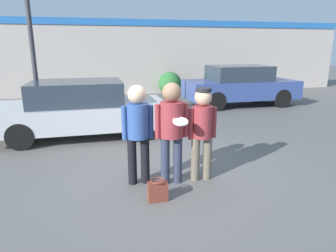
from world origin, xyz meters
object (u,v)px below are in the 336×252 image
Objects in this scene: person_left at (138,126)px; parked_car_near at (81,109)px; person_right at (202,126)px; parked_car_far at (240,85)px; handbag at (158,191)px; person_middle_with_frisbee at (172,124)px; shrub at (170,84)px.

person_left is 0.39× the size of parked_car_near.
parked_car_far is at bearing 58.04° from person_right.
person_left is 1.10m from handbag.
parked_car_far is 12.70× the size of handbag.
person_right is 0.37× the size of parked_car_near.
person_middle_with_frisbee is 0.40× the size of parked_car_near.
handbag is (-2.73, -9.96, -0.39)m from shrub.
handbag is (1.21, -3.91, -0.55)m from parked_car_near.
parked_car_far is (5.99, 2.88, 0.07)m from parked_car_near.
parked_car_near is at bearing -123.05° from shrub.
handbag is at bearing -125.16° from parked_car_far.
handbag is (-4.78, -6.79, -0.62)m from parked_car_far.
person_middle_with_frisbee is 0.55m from person_right.
person_right is at bearing 1.21° from person_middle_with_frisbee.
person_middle_with_frisbee reaches higher than handbag.
person_left is 3.39m from parked_car_near.
parked_car_far is at bearing 25.69° from parked_car_near.
person_left is at bearing 173.65° from person_right.
person_right is (0.54, 0.01, -0.08)m from person_middle_with_frisbee.
person_right is 4.72× the size of handbag.
parked_car_far is at bearing 54.65° from person_middle_with_frisbee.
person_right is 9.58m from shrub.
parked_car_near is 0.99× the size of parked_car_far.
parked_car_far is (4.96, 6.10, -0.22)m from person_left.
parked_car_near is at bearing 107.18° from handbag.
person_middle_with_frisbee reaches higher than person_right.
person_middle_with_frisbee is 1.55× the size of shrub.
person_middle_with_frisbee is 7.64m from parked_car_far.
person_middle_with_frisbee reaches higher than person_left.
handbag is (-0.36, -0.56, -0.88)m from person_middle_with_frisbee.
person_left is at bearing 104.63° from handbag.
parked_car_near is 12.63× the size of handbag.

